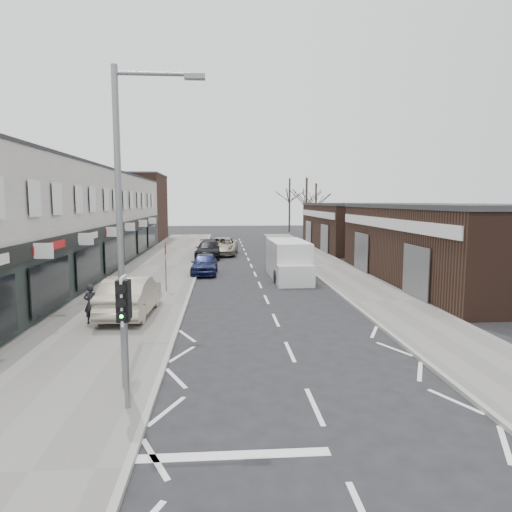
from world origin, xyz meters
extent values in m
plane|color=black|center=(0.00, 0.00, 0.00)|extent=(160.00, 160.00, 0.00)
cube|color=slate|center=(-6.75, 22.00, 0.06)|extent=(5.50, 64.00, 0.12)
cube|color=slate|center=(5.75, 22.00, 0.06)|extent=(3.50, 64.00, 0.12)
cube|color=beige|center=(-13.50, 19.50, 3.55)|extent=(8.00, 41.00, 7.10)
cube|color=#40261B|center=(-13.50, 45.00, 4.00)|extent=(8.00, 10.00, 8.00)
cube|color=#331F17|center=(12.50, 14.00, 2.25)|extent=(10.00, 18.00, 4.50)
cube|color=#331F17|center=(12.50, 34.00, 2.25)|extent=(10.00, 16.00, 4.50)
cylinder|color=slate|center=(-4.40, -2.00, 1.62)|extent=(0.12, 0.12, 3.00)
cube|color=silver|center=(-4.40, -2.00, 2.67)|extent=(0.05, 0.55, 1.10)
cube|color=black|center=(-4.40, -2.12, 2.67)|extent=(0.28, 0.22, 0.95)
sphere|color=#0CE533|center=(-4.40, -2.24, 2.37)|extent=(0.18, 0.18, 0.18)
cube|color=black|center=(-4.40, -1.88, 2.67)|extent=(0.26, 0.20, 0.90)
cylinder|color=slate|center=(-4.70, -0.80, 4.12)|extent=(0.16, 0.16, 8.00)
cylinder|color=slate|center=(-3.80, -0.80, 7.92)|extent=(1.80, 0.10, 0.10)
cube|color=slate|center=(-2.80, -0.80, 7.87)|extent=(0.50, 0.22, 0.12)
cylinder|color=slate|center=(-5.20, 12.00, 1.37)|extent=(0.07, 0.07, 2.50)
cube|color=white|center=(-5.15, 12.00, 1.97)|extent=(0.04, 0.45, 0.25)
cube|color=silver|center=(2.00, 16.36, 1.20)|extent=(2.29, 5.31, 2.40)
cube|color=silver|center=(2.00, 13.27, 0.62)|extent=(2.14, 0.96, 1.26)
cylinder|color=black|center=(1.02, 14.52, 0.40)|extent=(0.25, 0.80, 0.80)
cylinder|color=black|center=(2.98, 14.52, 0.40)|extent=(0.25, 0.80, 0.80)
cylinder|color=black|center=(1.02, 18.20, 0.40)|extent=(0.25, 0.80, 0.80)
cylinder|color=black|center=(2.98, 18.20, 0.40)|extent=(0.25, 0.80, 0.80)
imported|color=#ADA08B|center=(-6.05, 6.87, 0.95)|extent=(1.94, 5.11, 1.66)
imported|color=black|center=(-7.31, 5.56, 0.90)|extent=(0.60, 0.43, 1.57)
imported|color=#161C45|center=(-3.40, 18.26, 0.71)|extent=(1.79, 4.22, 1.43)
imported|color=black|center=(-3.40, 26.93, 0.75)|extent=(2.26, 5.23, 1.50)
imported|color=tan|center=(-2.20, 29.43, 0.79)|extent=(3.12, 5.91, 1.58)
imported|color=white|center=(2.59, 20.70, 0.80)|extent=(1.99, 4.94, 1.60)
imported|color=black|center=(3.50, 27.44, 0.82)|extent=(2.38, 4.99, 1.65)
camera|label=1|loc=(-2.16, -12.30, 4.89)|focal=32.00mm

